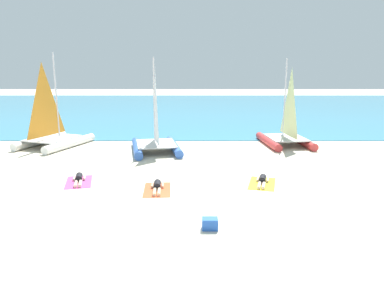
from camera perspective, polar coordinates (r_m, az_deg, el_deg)
ground_plane at (r=23.14m, az=-0.04°, el=-0.50°), size 120.00×120.00×0.00m
ocean_water at (r=44.77m, az=-0.12°, el=5.64°), size 120.00×40.00×0.05m
sailboat_red at (r=24.36m, az=14.30°, el=1.74°), size 3.11×4.49×5.55m
sailboat_blue at (r=21.84m, az=-5.89°, el=0.91°), size 3.48×4.71×5.59m
sailboat_white at (r=24.86m, az=-21.18°, el=1.63°), size 4.31×5.27×5.92m
towel_left at (r=17.01m, az=-17.51°, el=-5.71°), size 1.50×2.10×0.01m
sunbather_left at (r=17.03m, az=-17.52°, el=-5.24°), size 0.74×1.56×0.30m
towel_middle at (r=15.33m, az=-5.67°, el=-7.14°), size 1.20×1.96×0.01m
sunbather_middle at (r=15.35m, az=-5.67°, el=-6.62°), size 0.56×1.57×0.30m
towel_right at (r=16.32m, az=10.73°, el=-6.09°), size 1.54×2.11×0.01m
sunbather_right at (r=16.35m, az=10.76°, el=-5.61°), size 0.77×1.55×0.30m
cooler_box at (r=11.74m, az=2.64°, el=-12.37°), size 0.50×0.36×0.36m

